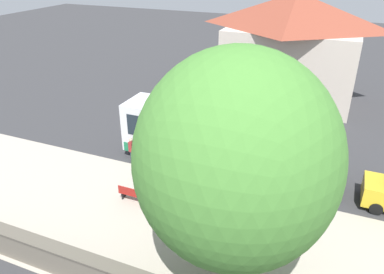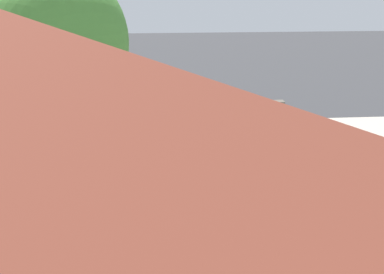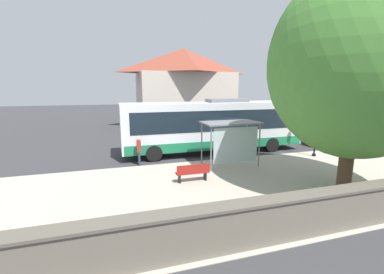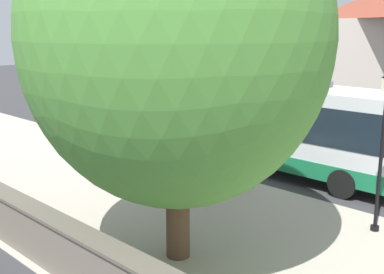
{
  "view_description": "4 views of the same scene",
  "coord_description": "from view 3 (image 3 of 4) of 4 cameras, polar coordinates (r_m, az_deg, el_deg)",
  "views": [
    {
      "loc": [
        -16.79,
        -5.59,
        11.77
      ],
      "look_at": [
        0.36,
        1.6,
        2.44
      ],
      "focal_mm": 35.0,
      "sensor_mm": 36.0,
      "label": 1
    },
    {
      "loc": [
        19.48,
        1.82,
        8.48
      ],
      "look_at": [
        0.0,
        3.57,
        2.0
      ],
      "focal_mm": 45.0,
      "sensor_mm": 36.0,
      "label": 2
    },
    {
      "loc": [
        -14.36,
        6.8,
        4.38
      ],
      "look_at": [
        -0.98,
        2.71,
        1.72
      ],
      "focal_mm": 24.0,
      "sensor_mm": 36.0,
      "label": 3
    },
    {
      "loc": [
        -13.81,
        -10.73,
        5.64
      ],
      "look_at": [
        -0.49,
        2.23,
        1.37
      ],
      "focal_mm": 45.0,
      "sensor_mm": 36.0,
      "label": 4
    }
  ],
  "objects": [
    {
      "name": "ground_plane",
      "position": [
        16.48,
        8.09,
        -4.76
      ],
      "size": [
        120.0,
        120.0,
        0.0
      ],
      "primitive_type": "plane",
      "color": "#353538",
      "rests_on": "ground"
    },
    {
      "name": "sidewalk_plaza",
      "position": [
        12.75,
        16.77,
        -9.77
      ],
      "size": [
        9.0,
        44.0,
        0.02
      ],
      "color": "#ADA393",
      "rests_on": "ground"
    },
    {
      "name": "stone_wall",
      "position": [
        9.68,
        30.68,
        -13.36
      ],
      "size": [
        0.6,
        20.0,
        1.33
      ],
      "color": "#6B6356",
      "rests_on": "ground"
    },
    {
      "name": "background_building",
      "position": [
        30.52,
        -1.79,
        11.09
      ],
      "size": [
        7.72,
        11.04,
        8.85
      ],
      "color": "beige",
      "rests_on": "ground"
    },
    {
      "name": "bus",
      "position": [
        17.77,
        4.96,
        2.7
      ],
      "size": [
        2.73,
        12.49,
        3.67
      ],
      "color": "silver",
      "rests_on": "ground"
    },
    {
      "name": "bus_shelter",
      "position": [
        14.49,
        8.8,
        1.62
      ],
      "size": [
        1.81,
        3.19,
        2.52
      ],
      "color": "slate",
      "rests_on": "ground"
    },
    {
      "name": "pedestrian",
      "position": [
        15.03,
        -11.74,
        -2.58
      ],
      "size": [
        0.34,
        0.22,
        1.66
      ],
      "color": "#2D3347",
      "rests_on": "ground"
    },
    {
      "name": "bench",
      "position": [
        12.24,
        0.17,
        -7.84
      ],
      "size": [
        0.4,
        1.6,
        0.88
      ],
      "color": "maroon",
      "rests_on": "ground"
    },
    {
      "name": "street_lamp_near",
      "position": [
        18.22,
        26.1,
        4.19
      ],
      "size": [
        0.28,
        0.28,
        4.46
      ],
      "color": "black",
      "rests_on": "ground"
    },
    {
      "name": "shade_tree",
      "position": [
        12.65,
        32.88,
        13.55
      ],
      "size": [
        7.06,
        7.06,
        9.26
      ],
      "color": "brown",
      "rests_on": "ground"
    },
    {
      "name": "parked_car_behind_bus",
      "position": [
        22.96,
        28.79,
        0.86
      ],
      "size": [
        2.02,
        4.1,
        1.98
      ],
      "color": "gold",
      "rests_on": "ground"
    }
  ]
}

